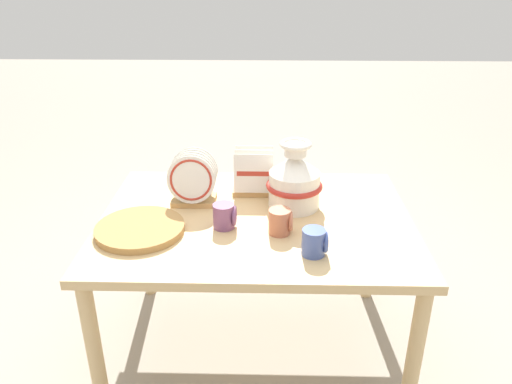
% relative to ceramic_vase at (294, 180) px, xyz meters
% --- Properties ---
extents(ground_plane, '(14.00, 14.00, 0.00)m').
position_rel_ceramic_vase_xyz_m(ground_plane, '(-0.15, -0.10, -0.79)').
color(ground_plane, gray).
extents(display_table, '(1.23, 0.90, 0.67)m').
position_rel_ceramic_vase_xyz_m(display_table, '(-0.15, -0.10, -0.19)').
color(display_table, tan).
rests_on(display_table, ground_plane).
extents(ceramic_vase, '(0.23, 0.23, 0.28)m').
position_rel_ceramic_vase_xyz_m(ceramic_vase, '(0.00, 0.00, 0.00)').
color(ceramic_vase, white).
rests_on(ceramic_vase, display_table).
extents(dish_rack_round_plates, '(0.20, 0.15, 0.22)m').
position_rel_ceramic_vase_xyz_m(dish_rack_round_plates, '(-0.42, 0.02, -0.02)').
color(dish_rack_round_plates, tan).
rests_on(dish_rack_round_plates, display_table).
extents(dish_rack_square_plates, '(0.18, 0.14, 0.19)m').
position_rel_ceramic_vase_xyz_m(dish_rack_square_plates, '(-0.17, 0.14, -0.05)').
color(dish_rack_square_plates, tan).
rests_on(dish_rack_square_plates, display_table).
extents(wicker_charger_stack, '(0.33, 0.33, 0.03)m').
position_rel_ceramic_vase_xyz_m(wicker_charger_stack, '(-0.59, -0.23, -0.10)').
color(wicker_charger_stack, '#AD7F47').
rests_on(wicker_charger_stack, display_table).
extents(mug_cobalt_glaze, '(0.09, 0.08, 0.10)m').
position_rel_ceramic_vase_xyz_m(mug_cobalt_glaze, '(0.06, -0.37, -0.07)').
color(mug_cobalt_glaze, '#42569E').
rests_on(mug_cobalt_glaze, display_table).
extents(mug_plum_glaze, '(0.09, 0.08, 0.10)m').
position_rel_ceramic_vase_xyz_m(mug_plum_glaze, '(-0.27, -0.18, -0.07)').
color(mug_plum_glaze, '#7A4770').
rests_on(mug_plum_glaze, display_table).
extents(mug_terracotta_glaze, '(0.09, 0.08, 0.10)m').
position_rel_ceramic_vase_xyz_m(mug_terracotta_glaze, '(-0.06, -0.22, -0.07)').
color(mug_terracotta_glaze, '#B76647').
rests_on(mug_terracotta_glaze, display_table).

